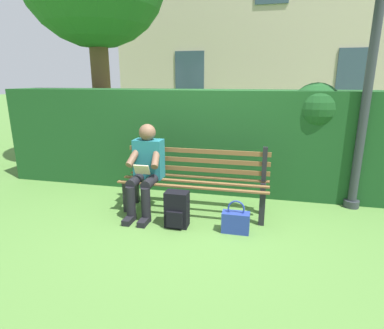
{
  "coord_description": "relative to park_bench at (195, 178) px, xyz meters",
  "views": [
    {
      "loc": [
        -0.85,
        3.79,
        1.73
      ],
      "look_at": [
        0.0,
        0.1,
        0.7
      ],
      "focal_mm": 29.24,
      "sensor_mm": 36.0,
      "label": 1
    }
  ],
  "objects": [
    {
      "name": "ground",
      "position": [
        0.0,
        0.08,
        -0.46
      ],
      "size": [
        60.0,
        60.0,
        0.0
      ],
      "primitive_type": "plane",
      "color": "#517F38"
    },
    {
      "name": "park_bench",
      "position": [
        0.0,
        0.0,
        0.0
      ],
      "size": [
        1.94,
        0.5,
        0.9
      ],
      "color": "black",
      "rests_on": "ground"
    },
    {
      "name": "person_seated",
      "position": [
        0.62,
        0.18,
        0.16
      ],
      "size": [
        0.44,
        0.73,
        1.17
      ],
      "color": "#1E6672",
      "rests_on": "ground"
    },
    {
      "name": "hedge_backdrop",
      "position": [
        0.27,
        -1.03,
        0.37
      ],
      "size": [
        6.19,
        0.86,
        1.69
      ],
      "color": "#19471E",
      "rests_on": "ground"
    },
    {
      "name": "building_facade",
      "position": [
        -0.86,
        -7.29,
        3.03
      ],
      "size": [
        9.28,
        2.99,
        6.98
      ],
      "color": "#BCAD93",
      "rests_on": "ground"
    },
    {
      "name": "backpack",
      "position": [
        0.11,
        0.52,
        -0.24
      ],
      "size": [
        0.28,
        0.26,
        0.44
      ],
      "color": "black",
      "rests_on": "ground"
    },
    {
      "name": "handbag",
      "position": [
        -0.6,
        0.52,
        -0.32
      ],
      "size": [
        0.32,
        0.15,
        0.39
      ],
      "color": "navy",
      "rests_on": "ground"
    },
    {
      "name": "lamp_post",
      "position": [
        -2.11,
        -0.6,
        1.47
      ],
      "size": [
        0.28,
        0.28,
        3.24
      ],
      "color": "#2D3338",
      "rests_on": "ground"
    }
  ]
}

